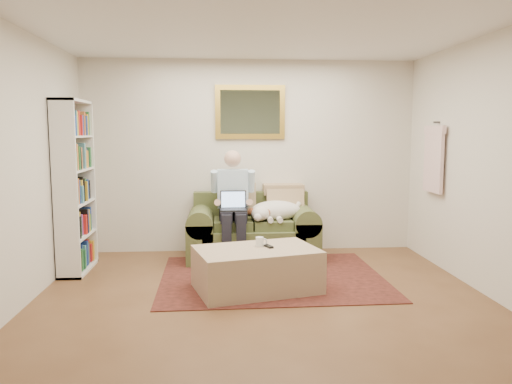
{
  "coord_description": "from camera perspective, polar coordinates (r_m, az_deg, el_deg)",
  "views": [
    {
      "loc": [
        -0.41,
        -4.3,
        1.64
      ],
      "look_at": [
        0.0,
        1.35,
        0.95
      ],
      "focal_mm": 35.0,
      "sensor_mm": 36.0,
      "label": 1
    }
  ],
  "objects": [
    {
      "name": "rug",
      "position": [
        5.72,
        1.84,
        -9.69
      ],
      "size": [
        2.51,
        2.02,
        0.01
      ],
      "primitive_type": "cube",
      "rotation": [
        0.0,
        0.0,
        0.02
      ],
      "color": "black",
      "rests_on": "room_shell"
    },
    {
      "name": "sofa",
      "position": [
        6.5,
        -0.43,
        -5.07
      ],
      "size": [
        1.67,
        0.85,
        1.0
      ],
      "color": "brown",
      "rests_on": "room_shell"
    },
    {
      "name": "seated_man",
      "position": [
        6.27,
        -2.62,
        -1.69
      ],
      "size": [
        0.55,
        0.78,
        1.4
      ],
      "primitive_type": null,
      "color": "#8CBAD8",
      "rests_on": "sofa"
    },
    {
      "name": "tv_remote",
      "position": [
        5.22,
        1.42,
        -6.21
      ],
      "size": [
        0.1,
        0.16,
        0.02
      ],
      "primitive_type": "cube",
      "rotation": [
        0.0,
        0.0,
        0.37
      ],
      "color": "black",
      "rests_on": "ottoman"
    },
    {
      "name": "sleeping_dog",
      "position": [
        6.38,
        2.3,
        -2.11
      ],
      "size": [
        0.69,
        0.43,
        0.25
      ],
      "primitive_type": null,
      "color": "white",
      "rests_on": "sofa"
    },
    {
      "name": "hanging_shirt",
      "position": [
        6.46,
        19.65,
        3.96
      ],
      "size": [
        0.06,
        0.52,
        0.9
      ],
      "primitive_type": null,
      "color": "#F7CCCC",
      "rests_on": "room_shell"
    },
    {
      "name": "ottoman",
      "position": [
        5.21,
        0.06,
        -8.85
      ],
      "size": [
        1.37,
        1.06,
        0.44
      ],
      "primitive_type": "cube",
      "rotation": [
        0.0,
        0.0,
        0.26
      ],
      "color": "tan",
      "rests_on": "room_shell"
    },
    {
      "name": "bookshelf",
      "position": [
        6.17,
        -20.02,
        0.56
      ],
      "size": [
        0.28,
        0.8,
        2.0
      ],
      "primitive_type": null,
      "color": "white",
      "rests_on": "room_shell"
    },
    {
      "name": "wall_mirror",
      "position": [
        6.79,
        -0.68,
        9.12
      ],
      "size": [
        0.94,
        0.04,
        0.72
      ],
      "color": "gold",
      "rests_on": "room_shell"
    },
    {
      "name": "coffee_mug",
      "position": [
        5.24,
        0.41,
        -5.71
      ],
      "size": [
        0.08,
        0.08,
        0.1
      ],
      "primitive_type": "cylinder",
      "color": "white",
      "rests_on": "ottoman"
    },
    {
      "name": "laptop",
      "position": [
        6.2,
        -2.61,
        -1.47
      ],
      "size": [
        0.32,
        0.26,
        0.23
      ],
      "color": "black",
      "rests_on": "seated_man"
    },
    {
      "name": "room_shell",
      "position": [
        4.69,
        0.87,
        2.78
      ],
      "size": [
        4.51,
        5.0,
        2.61
      ],
      "color": "brown",
      "rests_on": "ground"
    }
  ]
}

